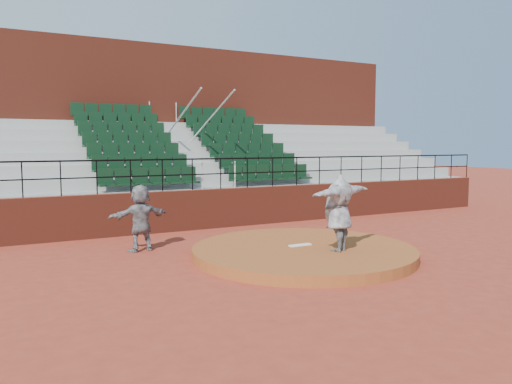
% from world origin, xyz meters
% --- Properties ---
extents(ground, '(90.00, 90.00, 0.00)m').
position_xyz_m(ground, '(0.00, 0.00, 0.00)').
color(ground, maroon).
rests_on(ground, ground).
extents(pitchers_mound, '(5.50, 5.50, 0.25)m').
position_xyz_m(pitchers_mound, '(0.00, 0.00, 0.12)').
color(pitchers_mound, brown).
rests_on(pitchers_mound, ground).
extents(pitching_rubber, '(0.60, 0.15, 0.03)m').
position_xyz_m(pitching_rubber, '(0.00, 0.15, 0.27)').
color(pitching_rubber, white).
rests_on(pitching_rubber, pitchers_mound).
extents(boundary_wall, '(24.00, 0.30, 1.30)m').
position_xyz_m(boundary_wall, '(0.00, 5.00, 0.65)').
color(boundary_wall, maroon).
rests_on(boundary_wall, ground).
extents(wall_railing, '(24.04, 0.05, 1.03)m').
position_xyz_m(wall_railing, '(0.00, 5.00, 2.03)').
color(wall_railing, black).
rests_on(wall_railing, boundary_wall).
extents(seating_deck, '(24.00, 5.97, 4.63)m').
position_xyz_m(seating_deck, '(0.00, 8.65, 1.44)').
color(seating_deck, '#999994').
rests_on(seating_deck, ground).
extents(press_box_facade, '(24.00, 3.00, 7.10)m').
position_xyz_m(press_box_facade, '(0.00, 12.60, 3.55)').
color(press_box_facade, maroon).
rests_on(press_box_facade, ground).
extents(pitcher, '(2.32, 1.33, 1.83)m').
position_xyz_m(pitcher, '(0.45, -0.79, 1.16)').
color(pitcher, black).
rests_on(pitcher, pitchers_mound).
extents(fielder, '(1.68, 0.78, 1.74)m').
position_xyz_m(fielder, '(-3.37, 2.58, 0.87)').
color(fielder, black).
rests_on(fielder, ground).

